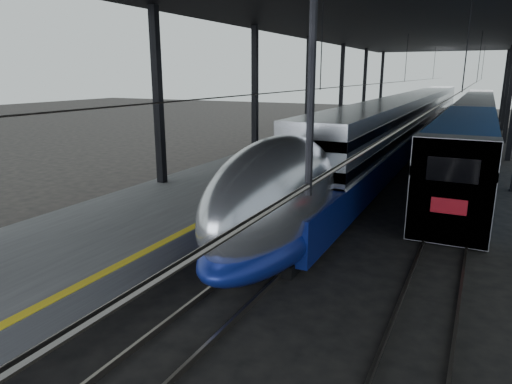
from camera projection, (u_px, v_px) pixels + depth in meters
The scene contains 7 objects.
ground at pixel (210, 259), 15.40m from camera, with size 160.00×160.00×0.00m, color black.
platform at pixel (312, 150), 34.11m from camera, with size 6.00×80.00×1.00m, color #4C4C4F.
yellow_strip at pixel (349, 146), 32.78m from camera, with size 0.30×80.00×0.01m, color yellow.
rails at pixel (424, 165), 30.77m from camera, with size 6.52×80.00×0.16m.
canopy at pixel (395, 25), 29.62m from camera, with size 18.00×75.00×9.47m.
tgv_train at pixel (408, 123), 38.66m from camera, with size 3.00×65.20×4.30m.
second_train at pixel (474, 122), 39.57m from camera, with size 2.85×56.05×3.92m.
Camera 1 is at (7.77, -12.15, 6.05)m, focal length 32.00 mm.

